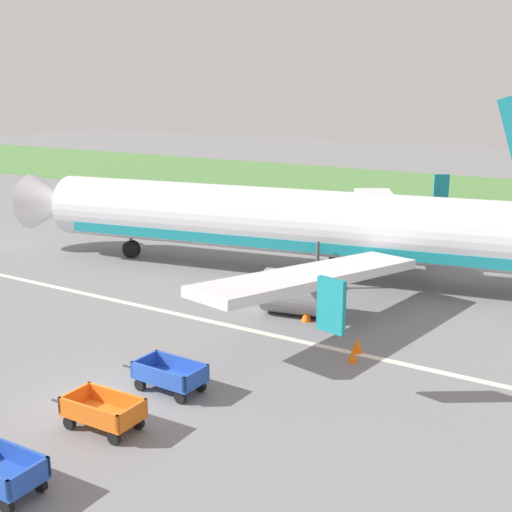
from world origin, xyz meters
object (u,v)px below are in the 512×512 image
airplane (304,224)px  baggage_cart_second_in_row (103,411)px  baggage_cart_third_in_row (170,375)px  traffic_cone_near_plane (353,356)px  traffic_cone_by_carts (306,314)px  traffic_cone_mid_apron (357,345)px

airplane → baggage_cart_second_in_row: bearing=-80.7°
baggage_cart_third_in_row → traffic_cone_near_plane: bearing=52.7°
baggage_cart_second_in_row → baggage_cart_third_in_row: bearing=89.6°
airplane → traffic_cone_near_plane: bearing=-52.9°
traffic_cone_by_carts → baggage_cart_second_in_row: bearing=-93.0°
baggage_cart_third_in_row → traffic_cone_mid_apron: baggage_cart_third_in_row is taller
baggage_cart_second_in_row → traffic_cone_near_plane: size_ratio=6.36×
baggage_cart_second_in_row → traffic_cone_mid_apron: size_ratio=5.59×
baggage_cart_second_in_row → baggage_cart_third_in_row: same height
traffic_cone_near_plane → baggage_cart_third_in_row: bearing=-127.3°
airplane → baggage_cart_second_in_row: (3.17, -19.36, -2.45)m
baggage_cart_third_in_row → baggage_cart_second_in_row: bearing=-90.4°
traffic_cone_near_plane → traffic_cone_mid_apron: (-0.28, 1.00, 0.04)m
airplane → traffic_cone_near_plane: size_ratio=66.94×
traffic_cone_by_carts → traffic_cone_near_plane: bearing=-40.7°
baggage_cart_second_in_row → traffic_cone_mid_apron: baggage_cart_second_in_row is taller
baggage_cart_third_in_row → traffic_cone_by_carts: bearing=86.1°
airplane → traffic_cone_by_carts: (3.82, -6.84, -2.73)m
baggage_cart_third_in_row → traffic_cone_mid_apron: size_ratio=5.59×
traffic_cone_mid_apron → baggage_cart_third_in_row: bearing=-121.4°
traffic_cone_near_plane → traffic_cone_mid_apron: 1.04m
baggage_cart_third_in_row → traffic_cone_near_plane: baggage_cart_third_in_row is taller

